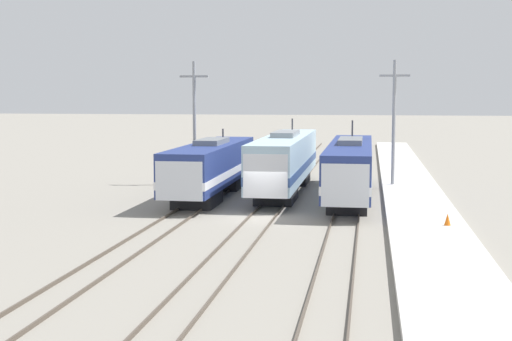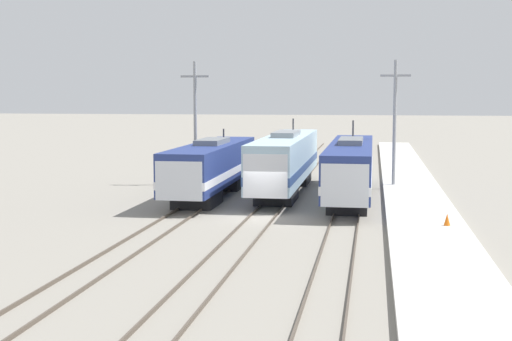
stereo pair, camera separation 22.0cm
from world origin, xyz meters
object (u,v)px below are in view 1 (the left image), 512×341
object	(u,v)px
locomotive_far_left	(210,167)
catenary_tower_left	(194,120)
locomotive_center	(285,161)
traffic_cone	(448,219)
catenary_tower_right	(394,121)
locomotive_far_right	(350,168)

from	to	relation	value
locomotive_far_left	catenary_tower_left	world-z (taller)	catenary_tower_left
locomotive_far_left	locomotive_center	world-z (taller)	locomotive_center
locomotive_center	traffic_cone	world-z (taller)	locomotive_center
locomotive_center	catenary_tower_right	bearing A→B (deg)	22.09
catenary_tower_right	traffic_cone	xyz separation A→B (m)	(2.22, -16.31, -4.35)
locomotive_far_right	catenary_tower_left	xyz separation A→B (m)	(-11.93, 5.83, 2.92)
locomotive_far_right	catenary_tower_left	world-z (taller)	catenary_tower_left
locomotive_center	locomotive_far_right	distance (m)	5.40
locomotive_center	locomotive_far_left	bearing A→B (deg)	-145.13
locomotive_far_right	catenary_tower_left	distance (m)	13.59
locomotive_far_left	catenary_tower_right	bearing A→B (deg)	27.31
catenary_tower_left	catenary_tower_right	xyz separation A→B (m)	(14.88, 0.00, 0.00)
catenary_tower_right	traffic_cone	distance (m)	17.03
locomotive_far_left	catenary_tower_left	distance (m)	7.46
traffic_cone	catenary_tower_left	bearing A→B (deg)	136.36
catenary_tower_left	locomotive_far_left	bearing A→B (deg)	-67.28
catenary_tower_left	locomotive_center	bearing A→B (deg)	-22.94
locomotive_center	traffic_cone	bearing A→B (deg)	-53.42
locomotive_far_left	locomotive_far_right	distance (m)	9.30
locomotive_far_left	catenary_tower_right	size ratio (longest dim) A/B	1.81
locomotive_center	locomotive_far_right	world-z (taller)	locomotive_center
locomotive_center	catenary_tower_left	distance (m)	8.39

